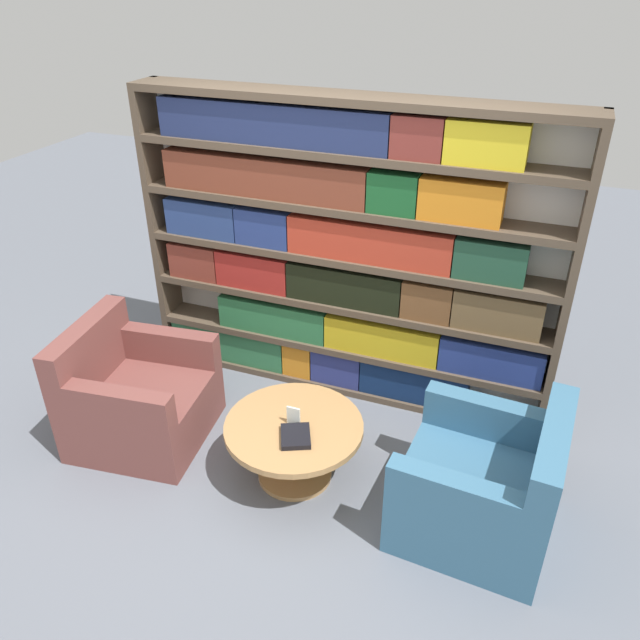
{
  "coord_description": "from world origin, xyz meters",
  "views": [
    {
      "loc": [
        1.23,
        -2.46,
        2.82
      ],
      "look_at": [
        0.05,
        0.62,
        0.89
      ],
      "focal_mm": 35.0,
      "sensor_mm": 36.0,
      "label": 1
    }
  ],
  "objects": [
    {
      "name": "coffee_table",
      "position": [
        0.05,
        0.18,
        0.29
      ],
      "size": [
        0.84,
        0.84,
        0.41
      ],
      "color": "#AD7F4C",
      "rests_on": "ground_plane"
    },
    {
      "name": "bookshelf",
      "position": [
        -0.03,
        1.23,
        1.04
      ],
      "size": [
        2.93,
        0.3,
        2.11
      ],
      "color": "silver",
      "rests_on": "ground_plane"
    },
    {
      "name": "armchair_right",
      "position": [
        1.18,
        0.19,
        0.28
      ],
      "size": [
        0.86,
        0.86,
        0.81
      ],
      "rotation": [
        0.0,
        0.0,
        -1.64
      ],
      "color": "#386684",
      "rests_on": "ground_plane"
    },
    {
      "name": "stray_book",
      "position": [
        0.11,
        0.07,
        0.42
      ],
      "size": [
        0.24,
        0.26,
        0.03
      ],
      "color": "black",
      "rests_on": "coffee_table"
    },
    {
      "name": "table_sign",
      "position": [
        0.05,
        0.18,
        0.46
      ],
      "size": [
        0.08,
        0.06,
        0.12
      ],
      "color": "black",
      "rests_on": "coffee_table"
    },
    {
      "name": "armchair_left",
      "position": [
        -1.08,
        0.19,
        0.28
      ],
      "size": [
        0.9,
        0.9,
        0.81
      ],
      "rotation": [
        0.0,
        0.0,
        1.69
      ],
      "color": "brown",
      "rests_on": "ground_plane"
    },
    {
      "name": "ground_plane",
      "position": [
        0.0,
        0.0,
        0.0
      ],
      "size": [
        14.0,
        14.0,
        0.0
      ],
      "primitive_type": "plane",
      "color": "slate"
    }
  ]
}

